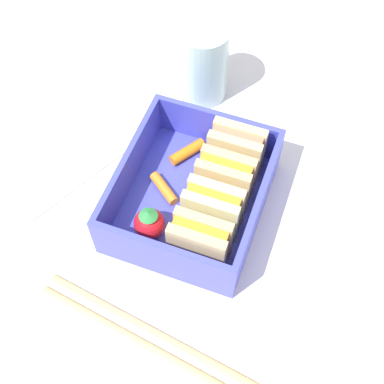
{
  "coord_description": "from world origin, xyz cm",
  "views": [
    {
      "loc": [
        26.35,
        9.64,
        48.15
      ],
      "look_at": [
        0.0,
        0.0,
        2.7
      ],
      "focal_mm": 50.0,
      "sensor_mm": 36.0,
      "label": 1
    }
  ],
  "objects": [
    {
      "name": "ground_plane",
      "position": [
        0.0,
        0.0,
        -1.0
      ],
      "size": [
        120.0,
        120.0,
        2.0
      ],
      "primitive_type": "cube",
      "color": "silver"
    },
    {
      "name": "carrot_stick_left",
      "position": [
        -0.27,
        -3.06,
        1.72
      ],
      "size": [
        3.18,
        3.78,
        1.04
      ],
      "primitive_type": "cylinder",
      "rotation": [
        1.57,
        0.0,
        2.51
      ],
      "color": "orange",
      "rests_on": "bento_tray"
    },
    {
      "name": "strawberry_far_left",
      "position": [
        4.78,
        -2.63,
        2.85
      ],
      "size": [
        3.07,
        3.07,
        3.67
      ],
      "color": "red",
      "rests_on": "bento_tray"
    },
    {
      "name": "sandwich_center_left",
      "position": [
        -1.84,
        2.78,
        3.99
      ],
      "size": [
        2.79,
        5.56,
        5.58
      ],
      "color": "#DAB57B",
      "rests_on": "bento_tray"
    },
    {
      "name": "carrot_stick_far_left",
      "position": [
        -5.12,
        -2.41,
        1.79
      ],
      "size": [
        4.04,
        3.22,
        1.17
      ],
      "primitive_type": "cylinder",
      "rotation": [
        1.57,
        0.0,
        4.13
      ],
      "color": "orange",
      "rests_on": "bento_tray"
    },
    {
      "name": "bento_rim",
      "position": [
        0.0,
        0.0,
        3.55
      ],
      "size": [
        16.53,
        14.15,
        4.7
      ],
      "color": "#4248D1",
      "rests_on": "bento_tray"
    },
    {
      "name": "folded_napkin",
      "position": [
        -1.23,
        -16.33,
        0.2
      ],
      "size": [
        16.9,
        15.36,
        0.4
      ],
      "primitive_type": "cube",
      "rotation": [
        0.0,
        0.0,
        -0.45
      ],
      "color": "silver",
      "rests_on": "ground_plane"
    },
    {
      "name": "sandwich_center",
      "position": [
        1.84,
        2.78,
        3.99
      ],
      "size": [
        2.79,
        5.56,
        5.58
      ],
      "color": "beige",
      "rests_on": "bento_tray"
    },
    {
      "name": "chopstick_pair",
      "position": [
        14.3,
        0.86,
        0.35
      ],
      "size": [
        5.09,
        21.7,
        0.7
      ],
      "color": "tan",
      "rests_on": "ground_plane"
    },
    {
      "name": "sandwich_left",
      "position": [
        -5.52,
        2.78,
        3.99
      ],
      "size": [
        2.79,
        5.56,
        5.58
      ],
      "color": "#D9BE84",
      "rests_on": "bento_tray"
    },
    {
      "name": "bento_tray",
      "position": [
        0.0,
        0.0,
        0.6
      ],
      "size": [
        16.53,
        14.15,
        1.2
      ],
      "primitive_type": "cube",
      "color": "#4248D1",
      "rests_on": "ground_plane"
    },
    {
      "name": "drinking_glass",
      "position": [
        -15.28,
        -4.25,
        4.71
      ],
      "size": [
        5.63,
        5.63,
        9.42
      ],
      "primitive_type": "cylinder",
      "color": "silver",
      "rests_on": "ground_plane"
    },
    {
      "name": "sandwich_center_right",
      "position": [
        5.52,
        2.78,
        3.99
      ],
      "size": [
        2.79,
        5.56,
        5.58
      ],
      "color": "tan",
      "rests_on": "bento_tray"
    }
  ]
}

